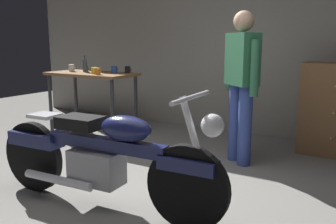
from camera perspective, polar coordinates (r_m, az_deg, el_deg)
name	(u,v)px	position (r m, az deg, el deg)	size (l,w,h in m)	color
ground_plane	(129,198)	(3.38, -5.94, -12.92)	(12.00, 12.00, 0.00)	gray
back_wall	(245,27)	(5.58, 11.72, 12.70)	(8.00, 0.12, 3.10)	gray
workbench	(92,80)	(5.50, -11.63, 4.76)	(1.30, 0.64, 0.90)	brown
motorcycle	(102,155)	(3.07, -10.02, -6.57)	(2.19, 0.60, 1.00)	black
person_standing	(242,81)	(4.14, 11.20, 4.69)	(0.47, 0.41, 1.67)	#384D9D
wooden_dresser	(336,110)	(4.85, 24.40, 0.34)	(0.80, 0.47, 1.10)	brown
mug_orange_travel	(98,71)	(5.17, -10.75, 6.15)	(0.11, 0.08, 0.09)	orange
mug_yellow_tall	(94,71)	(5.29, -11.24, 6.25)	(0.11, 0.08, 0.09)	yellow
mug_brown_stoneware	(86,68)	(5.70, -12.52, 6.53)	(0.11, 0.08, 0.09)	brown
mug_white_ceramic	(72,68)	(5.75, -14.55, 6.55)	(0.12, 0.09, 0.10)	white
mug_blue_enamel	(114,69)	(5.35, -8.23, 6.48)	(0.11, 0.08, 0.10)	#2D51AD
mug_black_matte	(128,70)	(5.32, -6.22, 6.47)	(0.11, 0.07, 0.10)	black
bottle	(85,65)	(5.57, -12.59, 6.97)	(0.06, 0.06, 0.24)	#3F4C59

